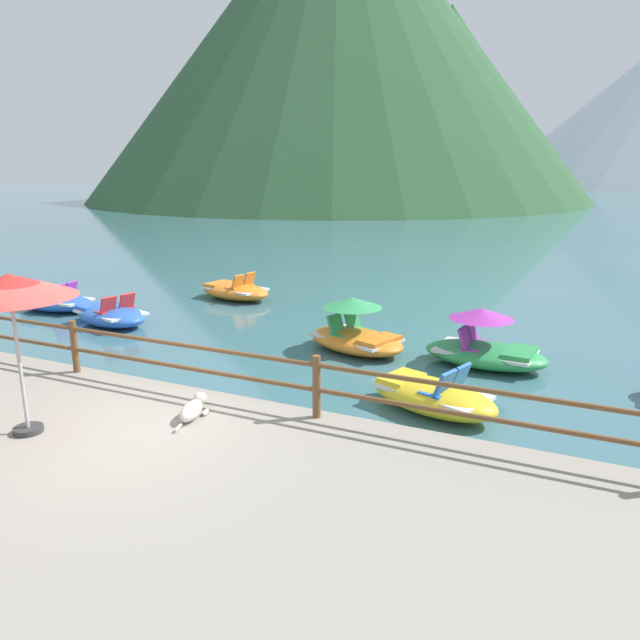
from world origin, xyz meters
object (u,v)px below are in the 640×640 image
pedal_boat_0 (432,395)px  pedal_boat_3 (485,347)px  beach_umbrella (10,288)px  pedal_boat_5 (356,334)px  pedal_boat_1 (55,302)px  pedal_boat_4 (235,291)px  pedal_boat_6 (111,315)px  dog_resting (193,409)px

pedal_boat_0 → pedal_boat_3: 2.79m
beach_umbrella → pedal_boat_5: 7.30m
pedal_boat_1 → pedal_boat_4: pedal_boat_4 is taller
pedal_boat_1 → pedal_boat_4: bearing=41.6°
pedal_boat_6 → pedal_boat_0: bearing=-12.9°
pedal_boat_4 → pedal_boat_6: size_ratio=1.02×
pedal_boat_6 → beach_umbrella: bearing=-54.9°
pedal_boat_3 → dog_resting: bearing=-121.7°
dog_resting → pedal_boat_1: size_ratio=0.41×
dog_resting → pedal_boat_4: pedal_boat_4 is taller
pedal_boat_4 → pedal_boat_6: (-1.23, -3.94, 0.00)m
dog_resting → pedal_boat_0: pedal_boat_0 is taller
pedal_boat_6 → pedal_boat_1: bearing=167.9°
pedal_boat_0 → pedal_boat_5: bearing=132.6°
beach_umbrella → pedal_boat_0: beach_umbrella is taller
beach_umbrella → pedal_boat_6: size_ratio=0.88×
dog_resting → pedal_boat_6: pedal_boat_6 is taller
dog_resting → pedal_boat_3: pedal_boat_3 is taller
pedal_boat_1 → pedal_boat_4: 5.10m
pedal_boat_3 → pedal_boat_6: bearing=-175.6°
pedal_boat_0 → pedal_boat_6: (-8.93, 2.04, -0.02)m
pedal_boat_5 → pedal_boat_0: bearing=-47.4°
beach_umbrella → dog_resting: size_ratio=2.10×
pedal_boat_0 → pedal_boat_3: bearing=82.2°
pedal_boat_0 → pedal_boat_1: pedal_boat_0 is taller
pedal_boat_3 → pedal_boat_1: bearing=-179.2°
pedal_boat_3 → pedal_boat_4: pedal_boat_3 is taller
pedal_boat_3 → pedal_boat_0: bearing=-97.8°
pedal_boat_0 → pedal_boat_5: 3.54m
dog_resting → pedal_boat_0: 3.92m
pedal_boat_0 → pedal_boat_3: pedal_boat_3 is taller
dog_resting → pedal_boat_0: (2.93, 2.60, -0.24)m
pedal_boat_5 → pedal_boat_6: size_ratio=1.07×
pedal_boat_1 → pedal_boat_5: 9.13m
pedal_boat_4 → pedal_boat_0: bearing=-37.8°
dog_resting → pedal_boat_5: size_ratio=0.39×
beach_umbrella → pedal_boat_3: (5.06, 6.78, -2.05)m
beach_umbrella → pedal_boat_6: (-4.25, 6.05, -2.18)m
pedal_boat_5 → pedal_boat_6: 6.57m
pedal_boat_0 → pedal_boat_6: 9.16m
pedal_boat_3 → pedal_boat_5: pedal_boat_3 is taller
dog_resting → pedal_boat_6: size_ratio=0.42×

